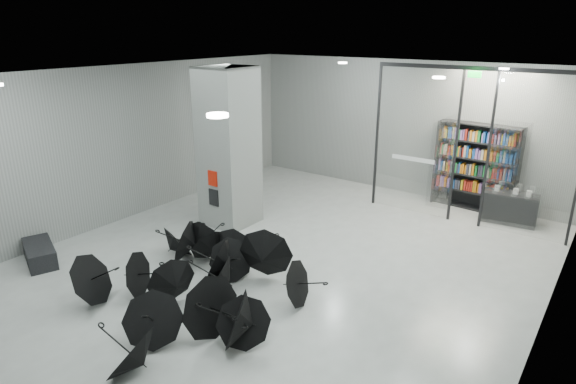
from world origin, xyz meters
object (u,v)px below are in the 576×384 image
Objects in this scene: column at (229,148)px; bench at (40,253)px; bookshelf at (476,167)px; umbrella_cluster at (203,283)px; shop_counter at (509,208)px.

column is 3.16× the size of bench.
column is at bearing -130.43° from bookshelf.
umbrella_cluster is at bearing -103.88° from bookshelf.
column reaches higher than bench.
umbrella_cluster is (-2.72, -7.90, -0.91)m from bookshelf.
column reaches higher than shop_counter.
bookshelf is (4.84, 4.75, -0.79)m from column.
bench is 0.27× the size of umbrella_cluster.
shop_counter is at bearing 62.45° from umbrella_cluster.
column reaches higher than bookshelf.
column is 7.45m from shop_counter.
bookshelf is at bearing 70.99° from umbrella_cluster.
column is at bearing 123.97° from umbrella_cluster.
bench is 4.08m from umbrella_cluster.
bookshelf reaches higher than bench.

